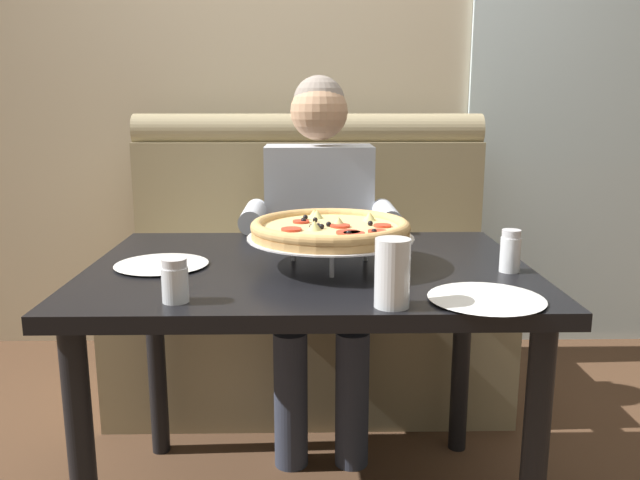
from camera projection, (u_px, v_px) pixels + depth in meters
name	position (u px, v px, depth m)	size (l,w,h in m)	color
back_wall_with_window	(308.00, 54.00, 3.00)	(6.00, 0.12, 2.80)	beige
window_panel	(590.00, 53.00, 2.95)	(1.10, 0.02, 2.80)	white
booth_bench	(309.00, 293.00, 2.66)	(1.51, 0.78, 1.13)	#998966
dining_table	(309.00, 299.00, 1.73)	(1.16, 0.85, 0.75)	black
diner_main	(319.00, 233.00, 2.33)	(0.54, 0.64, 1.27)	#2D3342
pizza	(330.00, 230.00, 1.67)	(0.44, 0.44, 0.13)	silver
shaker_pepper_flakes	(175.00, 284.00, 1.38)	(0.06, 0.06, 0.10)	white
shaker_oregano	(510.00, 254.00, 1.63)	(0.05, 0.05, 0.11)	white
plate_near_left	(161.00, 262.00, 1.69)	(0.25, 0.25, 0.02)	white
plate_near_right	(486.00, 296.00, 1.39)	(0.26, 0.26, 0.02)	white
drinking_glass	(392.00, 277.00, 1.34)	(0.08, 0.08, 0.15)	silver
patio_chair	(576.00, 219.00, 3.65)	(0.41, 0.40, 0.86)	black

